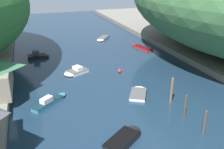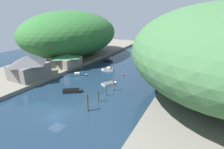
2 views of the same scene
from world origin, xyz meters
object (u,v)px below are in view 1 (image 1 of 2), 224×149
boat_open_rowboat (103,39)px  channel_buoy_near (120,71)px  boat_white_cruiser (51,101)px  boat_far_upstream (39,56)px  boat_mid_channel (76,71)px  boat_navy_launch (125,138)px  boat_near_quay (141,47)px  boat_red_skiff (138,93)px

boat_open_rowboat → channel_buoy_near: (-3.61, -21.29, 0.08)m
boat_white_cruiser → boat_far_upstream: 18.82m
boat_mid_channel → boat_navy_launch: bearing=156.6°
boat_navy_launch → channel_buoy_near: bearing=125.1°
boat_near_quay → boat_navy_launch: (-15.12, -28.58, 0.14)m
boat_mid_channel → boat_white_cruiser: (-4.93, -8.78, 0.00)m
boat_mid_channel → boat_navy_launch: (1.13, -18.82, -0.01)m
boat_red_skiff → boat_navy_launch: boat_navy_launch is taller
boat_open_rowboat → boat_red_skiff: 29.66m
boat_far_upstream → boat_mid_channel: bearing=24.1°
boat_open_rowboat → channel_buoy_near: 21.59m
boat_mid_channel → boat_red_skiff: 12.04m
boat_mid_channel → boat_white_cruiser: boat_white_cruiser is taller
boat_red_skiff → boat_far_upstream: size_ratio=1.13×
boat_far_upstream → boat_navy_launch: bearing=9.3°
boat_open_rowboat → boat_mid_channel: bearing=97.8°
boat_open_rowboat → boat_near_quay: 11.15m
boat_white_cruiser → boat_near_quay: boat_white_cruiser is taller
boat_red_skiff → boat_near_quay: boat_red_skiff is taller
boat_navy_launch → boat_far_upstream: 29.53m
boat_navy_launch → boat_far_upstream: (-6.25, 28.86, 0.13)m
boat_white_cruiser → channel_buoy_near: bearing=78.9°
boat_white_cruiser → boat_red_skiff: 11.59m
boat_red_skiff → boat_navy_launch: (-5.46, -8.74, 0.12)m
boat_white_cruiser → boat_navy_launch: (6.06, -10.05, -0.01)m
boat_navy_launch → channel_buoy_near: (5.78, 16.86, -0.01)m
boat_red_skiff → boat_mid_channel: bearing=153.0°
boat_mid_channel → boat_far_upstream: (-5.12, 10.04, 0.12)m
boat_mid_channel → boat_open_rowboat: (10.52, 19.32, -0.09)m
boat_near_quay → boat_far_upstream: boat_far_upstream is taller
boat_near_quay → boat_red_skiff: bearing=-129.3°
boat_mid_channel → boat_near_quay: (16.25, 9.76, -0.14)m
boat_red_skiff → boat_far_upstream: bearing=150.0°
boat_white_cruiser → boat_navy_launch: 11.73m
boat_open_rowboat → boat_red_skiff: (-3.94, -29.40, -0.03)m
boat_white_cruiser → boat_navy_launch: boat_white_cruiser is taller
boat_open_rowboat → boat_red_skiff: boat_open_rowboat is taller
boat_far_upstream → channel_buoy_near: boat_far_upstream is taller
boat_open_rowboat → boat_white_cruiser: (-15.45, -28.10, 0.09)m
channel_buoy_near → boat_red_skiff: bearing=-92.3°
boat_mid_channel → boat_navy_launch: size_ratio=0.92×
boat_red_skiff → channel_buoy_near: size_ratio=5.54×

